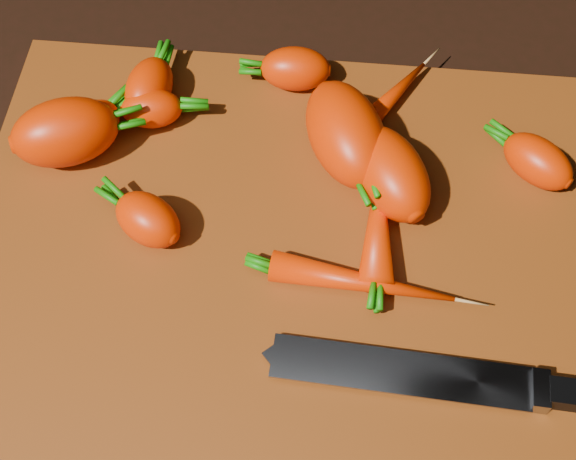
{
  "coord_description": "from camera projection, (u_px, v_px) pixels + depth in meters",
  "views": [
    {
      "loc": [
        0.03,
        -0.3,
        0.54
      ],
      "look_at": [
        0.0,
        0.01,
        0.03
      ],
      "focal_mm": 50.0,
      "sensor_mm": 36.0,
      "label": 1
    }
  ],
  "objects": [
    {
      "name": "carrot_7",
      "position": [
        389.0,
        100.0,
        0.67
      ],
      "size": [
        0.08,
        0.1,
        0.02
      ],
      "primitive_type": "ellipsoid",
      "rotation": [
        0.0,
        0.0,
        0.98
      ],
      "color": "#F12D00",
      "rests_on": "cutting_board"
    },
    {
      "name": "carrot_6",
      "position": [
        538.0,
        161.0,
        0.63
      ],
      "size": [
        0.07,
        0.07,
        0.04
      ],
      "primitive_type": "ellipsoid",
      "rotation": [
        0.0,
        0.0,
        2.43
      ],
      "color": "#F12D00",
      "rests_on": "cutting_board"
    },
    {
      "name": "carrot_5",
      "position": [
        152.0,
        109.0,
        0.66
      ],
      "size": [
        0.06,
        0.04,
        0.03
      ],
      "primitive_type": "ellipsoid",
      "rotation": [
        0.0,
        0.0,
        0.18
      ],
      "color": "#F12D00",
      "rests_on": "cutting_board"
    },
    {
      "name": "carrot_4",
      "position": [
        295.0,
        69.0,
        0.68
      ],
      "size": [
        0.06,
        0.04,
        0.04
      ],
      "primitive_type": "ellipsoid",
      "rotation": [
        0.0,
        0.0,
        3.18
      ],
      "color": "#F12D00",
      "rests_on": "cutting_board"
    },
    {
      "name": "knife",
      "position": [
        426.0,
        376.0,
        0.55
      ],
      "size": [
        0.29,
        0.04,
        0.02
      ],
      "rotation": [
        0.0,
        0.0,
        -0.05
      ],
      "color": "gray",
      "rests_on": "cutting_board"
    },
    {
      "name": "ground",
      "position": [
        287.0,
        264.0,
        0.62
      ],
      "size": [
        2.0,
        2.0,
        0.01
      ],
      "primitive_type": "cube",
      "color": "black"
    },
    {
      "name": "carrot_9",
      "position": [
        378.0,
        223.0,
        0.61
      ],
      "size": [
        0.03,
        0.11,
        0.03
      ],
      "primitive_type": "ellipsoid",
      "rotation": [
        0.0,
        0.0,
        1.58
      ],
      "color": "#F12D00",
      "rests_on": "cutting_board"
    },
    {
      "name": "carrot_8",
      "position": [
        362.0,
        282.0,
        0.58
      ],
      "size": [
        0.14,
        0.04,
        0.02
      ],
      "primitive_type": "ellipsoid",
      "rotation": [
        0.0,
        0.0,
        -0.11
      ],
      "color": "#F12D00",
      "rests_on": "cutting_board"
    },
    {
      "name": "carrot_3",
      "position": [
        390.0,
        173.0,
        0.62
      ],
      "size": [
        0.09,
        0.1,
        0.05
      ],
      "primitive_type": "ellipsoid",
      "rotation": [
        0.0,
        0.0,
        2.07
      ],
      "color": "#F12D00",
      "rests_on": "cutting_board"
    },
    {
      "name": "carrot_0",
      "position": [
        65.0,
        132.0,
        0.64
      ],
      "size": [
        0.1,
        0.08,
        0.05
      ],
      "primitive_type": "ellipsoid",
      "rotation": [
        0.0,
        0.0,
        0.39
      ],
      "color": "#F12D00",
      "rests_on": "cutting_board"
    },
    {
      "name": "carrot_11",
      "position": [
        149.0,
        87.0,
        0.67
      ],
      "size": [
        0.05,
        0.06,
        0.04
      ],
      "primitive_type": "ellipsoid",
      "rotation": [
        0.0,
        0.0,
        1.43
      ],
      "color": "#F12D00",
      "rests_on": "cutting_board"
    },
    {
      "name": "carrot_10",
      "position": [
        90.0,
        129.0,
        0.65
      ],
      "size": [
        0.06,
        0.07,
        0.04
      ],
      "primitive_type": "ellipsoid",
      "rotation": [
        0.0,
        0.0,
        1.07
      ],
      "color": "#F12D00",
      "rests_on": "cutting_board"
    },
    {
      "name": "carrot_2",
      "position": [
        346.0,
        134.0,
        0.63
      ],
      "size": [
        0.09,
        0.12,
        0.06
      ],
      "primitive_type": "ellipsoid",
      "rotation": [
        0.0,
        0.0,
        -1.16
      ],
      "color": "#F12D00",
      "rests_on": "cutting_board"
    },
    {
      "name": "carrot_1",
      "position": [
        148.0,
        220.0,
        0.6
      ],
      "size": [
        0.07,
        0.06,
        0.04
      ],
      "primitive_type": "ellipsoid",
      "rotation": [
        0.0,
        0.0,
        2.57
      ],
      "color": "#F12D00",
      "rests_on": "cutting_board"
    },
    {
      "name": "cutting_board",
      "position": [
        287.0,
        257.0,
        0.61
      ],
      "size": [
        0.5,
        0.4,
        0.01
      ],
      "primitive_type": "cube",
      "color": "#6F320D",
      "rests_on": "ground"
    }
  ]
}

